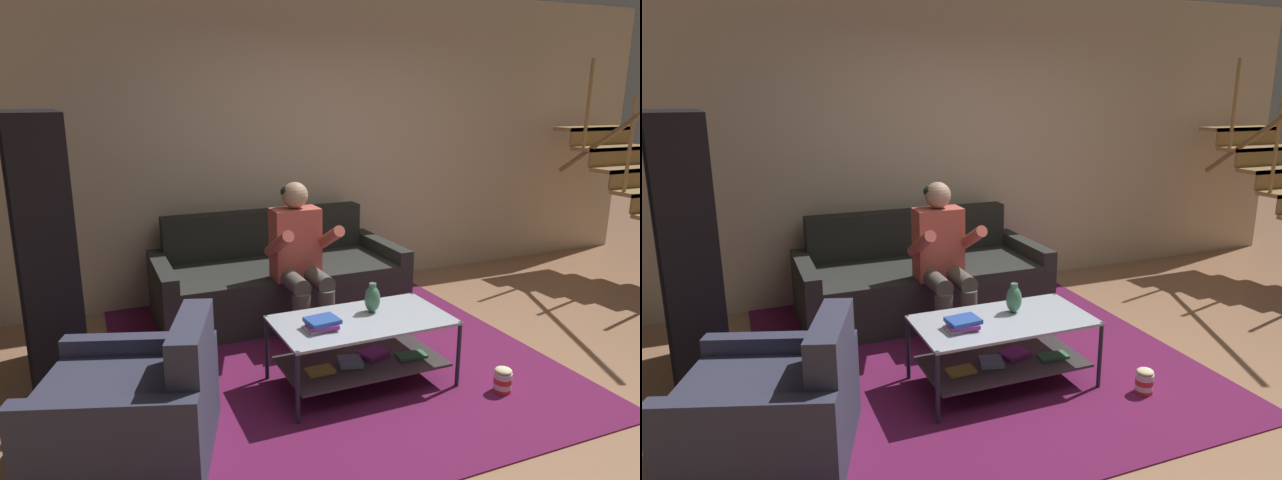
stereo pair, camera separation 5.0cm
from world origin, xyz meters
The scene contains 11 objects.
ground centered at (0.00, 0.00, 0.00)m, with size 16.80×16.80×0.00m, color #A17354.
back_partition centered at (0.00, 2.46, 1.45)m, with size 8.40×0.12×2.90m, color beige.
couch centered at (-0.52, 1.83, 0.29)m, with size 2.15×0.97×0.87m.
person_seated_center centered at (-0.52, 1.26, 0.68)m, with size 0.50×0.58×1.24m.
coffee_table centered at (-0.44, 0.34, 0.31)m, with size 1.17×0.62×0.47m.
area_rug centered at (-0.48, 0.96, 0.01)m, with size 3.00×3.44×0.01m.
vase centered at (-0.32, 0.43, 0.57)m, with size 0.11×0.11×0.20m.
book_stack centered at (-0.75, 0.30, 0.51)m, with size 0.22×0.18×0.07m.
bookshelf centered at (-2.37, 1.22, 0.82)m, with size 0.42×0.98×1.81m.
armchair centered at (-1.93, 0.09, 0.27)m, with size 1.10×1.08×0.79m.
popcorn_tub centered at (0.36, -0.13, 0.09)m, with size 0.12×0.12×0.18m.
Camera 2 is at (-2.02, -2.80, 1.90)m, focal length 32.00 mm.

